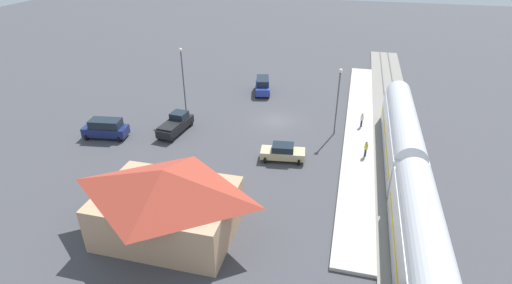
# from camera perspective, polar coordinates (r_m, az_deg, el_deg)

# --- Properties ---
(ground_plane) EXTENTS (200.00, 200.00, 0.00)m
(ground_plane) POSITION_cam_1_polar(r_m,az_deg,el_deg) (48.76, 2.98, 3.11)
(ground_plane) COLOR #424247
(railway_track) EXTENTS (4.80, 70.00, 0.30)m
(railway_track) POSITION_cam_1_polar(r_m,az_deg,el_deg) (48.35, 19.46, 1.31)
(railway_track) COLOR gray
(railway_track) RESTS_ON ground
(platform) EXTENTS (3.20, 46.00, 0.30)m
(platform) POSITION_cam_1_polar(r_m,az_deg,el_deg) (48.02, 14.76, 1.93)
(platform) COLOR #B7B2A8
(platform) RESTS_ON ground
(station_building) EXTENTS (10.82, 7.93, 5.72)m
(station_building) POSITION_cam_1_polar(r_m,az_deg,el_deg) (30.37, -12.90, -8.35)
(station_building) COLOR tan
(station_building) RESTS_ON ground
(pedestrian_on_platform) EXTENTS (0.36, 0.36, 1.71)m
(pedestrian_on_platform) POSITION_cam_1_polar(r_m,az_deg,el_deg) (47.80, 15.16, 3.25)
(pedestrian_on_platform) COLOR #23284C
(pedestrian_on_platform) RESTS_ON platform
(pedestrian_waiting_far) EXTENTS (0.36, 0.36, 1.71)m
(pedestrian_waiting_far) POSITION_cam_1_polar(r_m,az_deg,el_deg) (41.48, 15.71, -0.83)
(pedestrian_waiting_far) COLOR #23284C
(pedestrian_waiting_far) RESTS_ON platform
(pickup_black) EXTENTS (2.51, 5.57, 2.14)m
(pickup_black) POSITION_cam_1_polar(r_m,az_deg,el_deg) (46.40, -11.59, 2.56)
(pickup_black) COLOR black
(pickup_black) RESTS_ON ground
(suv_blue) EXTENTS (3.06, 5.22, 2.22)m
(suv_blue) POSITION_cam_1_polar(r_m,az_deg,el_deg) (57.05, 0.97, 8.24)
(suv_blue) COLOR #283D9E
(suv_blue) RESTS_ON ground
(sedan_tan) EXTENTS (4.69, 2.68, 1.74)m
(sedan_tan) POSITION_cam_1_polar(r_m,az_deg,el_deg) (40.07, 3.92, -1.49)
(sedan_tan) COLOR #C6B284
(sedan_tan) RESTS_ON ground
(suv_navy) EXTENTS (5.12, 2.91, 2.22)m
(suv_navy) POSITION_cam_1_polar(r_m,az_deg,el_deg) (47.36, -21.03, 1.87)
(suv_navy) COLOR navy
(suv_navy) RESTS_ON ground
(light_pole_near_platform) EXTENTS (0.44, 0.44, 7.82)m
(light_pole_near_platform) POSITION_cam_1_polar(r_m,az_deg,el_deg) (44.40, 11.85, 6.82)
(light_pole_near_platform) COLOR #515156
(light_pole_near_platform) RESTS_ON ground
(light_pole_lot_center) EXTENTS (0.44, 0.44, 8.46)m
(light_pole_lot_center) POSITION_cam_1_polar(r_m,az_deg,el_deg) (49.80, -10.61, 9.73)
(light_pole_lot_center) COLOR #515156
(light_pole_lot_center) RESTS_ON ground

